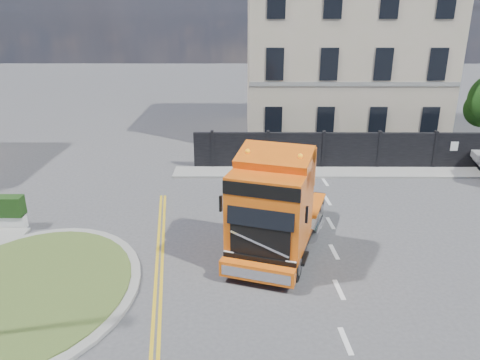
{
  "coord_description": "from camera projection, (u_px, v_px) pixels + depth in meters",
  "views": [
    {
      "loc": [
        -0.36,
        -15.32,
        8.28
      ],
      "look_at": [
        -0.46,
        2.21,
        1.8
      ],
      "focal_mm": 35.0,
      "sensor_mm": 36.0,
      "label": 1
    }
  ],
  "objects": [
    {
      "name": "traffic_island",
      "position": [
        28.0,
        290.0,
        14.44
      ],
      "size": [
        6.8,
        6.8,
        0.17
      ],
      "color": "gray",
      "rests_on": "ground"
    },
    {
      "name": "georgian_building",
      "position": [
        340.0,
        48.0,
        30.68
      ],
      "size": [
        12.3,
        10.3,
        12.8
      ],
      "color": "beige",
      "rests_on": "ground"
    },
    {
      "name": "ground",
      "position": [
        252.0,
        246.0,
        17.24
      ],
      "size": [
        120.0,
        120.0,
        0.0
      ],
      "primitive_type": "plane",
      "color": "#424244",
      "rests_on": "ground"
    },
    {
      "name": "hoarding_fence",
      "position": [
        370.0,
        151.0,
        25.3
      ],
      "size": [
        18.8,
        0.25,
        2.0
      ],
      "color": "black",
      "rests_on": "ground"
    },
    {
      "name": "truck",
      "position": [
        275.0,
        210.0,
        16.07
      ],
      "size": [
        4.22,
        6.87,
        3.86
      ],
      "rotation": [
        0.0,
        0.0,
        -0.31
      ],
      "color": "black",
      "rests_on": "ground"
    },
    {
      "name": "pavement_far",
      "position": [
        362.0,
        173.0,
        24.79
      ],
      "size": [
        20.0,
        1.6,
        0.12
      ],
      "primitive_type": "cube",
      "color": "gray",
      "rests_on": "ground"
    }
  ]
}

